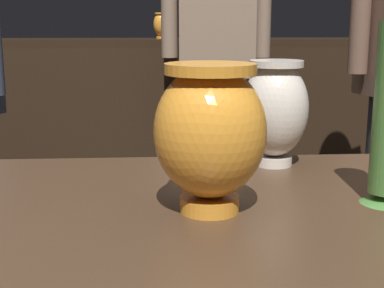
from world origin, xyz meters
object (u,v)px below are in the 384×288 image
Objects in this scene: shelf_vase_center at (161,24)px; visitor_center_back at (216,37)px; vase_centerpiece at (210,131)px; vase_tall_behind at (275,109)px.

shelf_vase_center is 0.69m from visitor_center_back.
shelf_vase_center is (-0.05, 2.27, 0.14)m from vase_centerpiece.
vase_centerpiece is at bearing -119.86° from vase_tall_behind.
visitor_center_back reaches higher than vase_tall_behind.
vase_centerpiece is 0.30m from vase_tall_behind.
vase_tall_behind is 2.02m from shelf_vase_center.
shelf_vase_center is at bearing 95.76° from vase_tall_behind.
vase_centerpiece is 1.60× the size of shelf_vase_center.
visitor_center_back is at bearing 88.78° from vase_tall_behind.
vase_tall_behind is at bearing -84.24° from shelf_vase_center.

